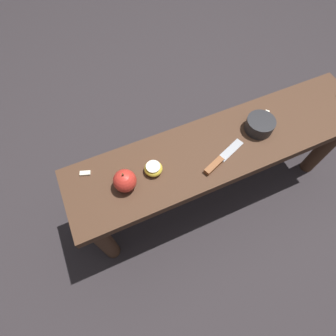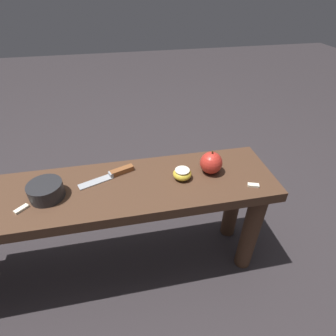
{
  "view_description": "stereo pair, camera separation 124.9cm",
  "coord_description": "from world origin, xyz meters",
  "px_view_note": "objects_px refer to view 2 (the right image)",
  "views": [
    {
      "loc": [
        -0.45,
        -0.45,
        1.35
      ],
      "look_at": [
        -0.27,
        -0.03,
        0.51
      ],
      "focal_mm": 28.0,
      "sensor_mm": 36.0,
      "label": 1
    },
    {
      "loc": [
        -0.12,
        0.73,
        1.09
      ],
      "look_at": [
        -0.27,
        -0.03,
        0.51
      ],
      "focal_mm": 28.0,
      "sensor_mm": 36.0,
      "label": 2
    }
  ],
  "objects_px": {
    "apple_whole": "(211,163)",
    "bowl": "(46,191)",
    "wooden_bench": "(100,210)",
    "apple_cut": "(182,173)",
    "knife": "(115,174)"
  },
  "relations": [
    {
      "from": "wooden_bench",
      "to": "bowl",
      "type": "distance_m",
      "value": 0.2
    },
    {
      "from": "apple_whole",
      "to": "bowl",
      "type": "distance_m",
      "value": 0.59
    },
    {
      "from": "wooden_bench",
      "to": "apple_cut",
      "type": "distance_m",
      "value": 0.34
    },
    {
      "from": "bowl",
      "to": "apple_whole",
      "type": "bearing_deg",
      "value": -177.59
    },
    {
      "from": "wooden_bench",
      "to": "apple_whole",
      "type": "distance_m",
      "value": 0.45
    },
    {
      "from": "knife",
      "to": "apple_cut",
      "type": "height_order",
      "value": "apple_cut"
    },
    {
      "from": "apple_whole",
      "to": "wooden_bench",
      "type": "bearing_deg",
      "value": 2.19
    },
    {
      "from": "knife",
      "to": "bowl",
      "type": "xyz_separation_m",
      "value": [
        0.23,
        0.07,
        0.02
      ]
    },
    {
      "from": "knife",
      "to": "wooden_bench",
      "type": "bearing_deg",
      "value": 21.8
    },
    {
      "from": "apple_cut",
      "to": "wooden_bench",
      "type": "bearing_deg",
      "value": 0.85
    },
    {
      "from": "apple_whole",
      "to": "bowl",
      "type": "xyz_separation_m",
      "value": [
        0.58,
        0.02,
        -0.01
      ]
    },
    {
      "from": "apple_whole",
      "to": "bowl",
      "type": "height_order",
      "value": "apple_whole"
    },
    {
      "from": "knife",
      "to": "apple_cut",
      "type": "distance_m",
      "value": 0.25
    },
    {
      "from": "wooden_bench",
      "to": "knife",
      "type": "distance_m",
      "value": 0.15
    },
    {
      "from": "wooden_bench",
      "to": "apple_cut",
      "type": "height_order",
      "value": "apple_cut"
    }
  ]
}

